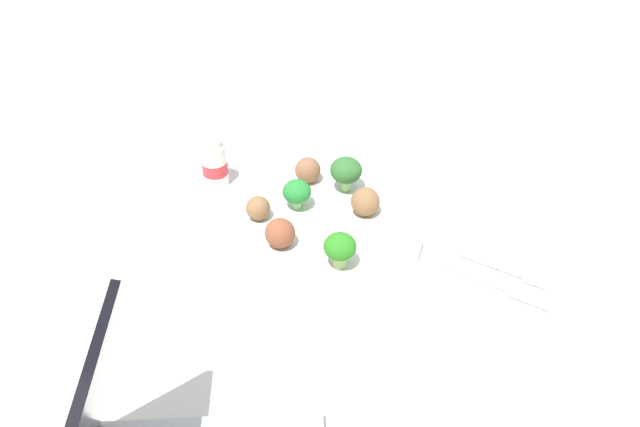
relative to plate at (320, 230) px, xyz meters
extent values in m
plane|color=silver|center=(0.00, 0.00, -0.01)|extent=(4.00, 4.00, 0.00)
cylinder|color=white|center=(0.00, 0.00, 0.00)|extent=(0.28, 0.28, 0.02)
cylinder|color=#A1C369|center=(0.06, -0.06, 0.02)|extent=(0.02, 0.02, 0.02)
ellipsoid|color=#2B7B1F|center=(0.06, -0.06, 0.04)|extent=(0.04, 0.04, 0.03)
cylinder|color=#90D084|center=(-0.05, 0.02, 0.01)|extent=(0.01, 0.01, 0.01)
ellipsoid|color=#247D30|center=(-0.05, 0.02, 0.04)|extent=(0.04, 0.04, 0.03)
cylinder|color=#8DCF6E|center=(0.00, 0.09, 0.02)|extent=(0.01, 0.01, 0.02)
ellipsoid|color=#2E632C|center=(0.00, 0.09, 0.04)|extent=(0.05, 0.05, 0.04)
sphere|color=brown|center=(-0.03, -0.06, 0.03)|extent=(0.04, 0.04, 0.04)
sphere|color=brown|center=(0.05, 0.05, 0.03)|extent=(0.04, 0.04, 0.04)
sphere|color=brown|center=(-0.06, 0.09, 0.03)|extent=(0.04, 0.04, 0.04)
sphere|color=brown|center=(-0.08, -0.02, 0.02)|extent=(0.03, 0.03, 0.03)
cube|color=white|center=(0.24, 0.01, -0.01)|extent=(0.18, 0.13, 0.01)
cube|color=silver|center=(0.23, 0.03, 0.00)|extent=(0.09, 0.02, 0.01)
cube|color=silver|center=(0.29, 0.02, 0.00)|extent=(0.03, 0.03, 0.01)
cube|color=white|center=(0.21, 0.00, 0.00)|extent=(0.09, 0.02, 0.01)
cube|color=silver|center=(0.28, -0.01, 0.00)|extent=(0.06, 0.02, 0.01)
cylinder|color=white|center=(-0.19, 0.04, 0.03)|extent=(0.04, 0.04, 0.07)
cylinder|color=red|center=(-0.19, 0.04, 0.02)|extent=(0.04, 0.04, 0.02)
cylinder|color=silver|center=(-0.19, 0.04, 0.06)|extent=(0.03, 0.03, 0.01)
camera|label=1|loc=(0.27, -0.59, 0.53)|focal=34.35mm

